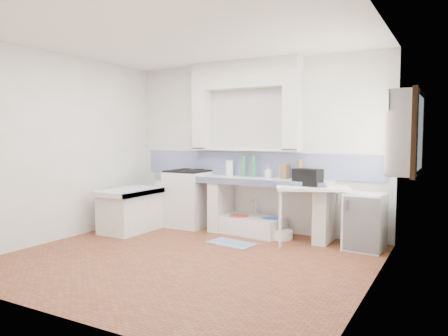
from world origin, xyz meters
The scene contains 36 objects.
floor centered at (0.00, 0.00, 0.00)m, with size 4.50×4.50×0.00m, color brown.
ceiling centered at (0.00, 0.00, 2.80)m, with size 4.50×4.50×0.00m, color white.
wall_back centered at (0.00, 2.00, 1.40)m, with size 4.50×4.50×0.00m, color white.
wall_front centered at (0.00, -2.00, 1.40)m, with size 4.50×4.50×0.00m, color white.
wall_left centered at (-2.25, 0.00, 1.40)m, with size 4.50×4.50×0.00m, color white.
wall_right centered at (2.25, 0.00, 1.40)m, with size 4.50×4.50×0.00m, color white.
alcove_mass centered at (-0.10, 1.88, 2.58)m, with size 1.90×0.25×0.45m, color white.
window_frame centered at (2.42, 1.20, 1.60)m, with size 0.35×0.86×1.06m, color #322010.
lace_valance centered at (2.28, 1.20, 1.98)m, with size 0.01×0.84×0.24m, color white.
counter_slab centered at (-0.10, 1.70, 0.86)m, with size 3.00×0.60×0.08m, color white.
counter_lip centered at (-0.10, 1.42, 0.86)m, with size 3.00×0.04×0.10m, color navy.
counter_pier_left centered at (-1.50, 1.70, 0.41)m, with size 0.20×0.55×0.82m, color white.
counter_pier_mid centered at (-0.45, 1.70, 0.41)m, with size 0.20×0.55×0.82m, color white.
counter_pier_right centered at (1.30, 1.70, 0.41)m, with size 0.20×0.55×0.82m, color white.
peninsula_top centered at (-1.70, 0.90, 0.66)m, with size 0.70×1.10×0.08m, color white.
peninsula_base centered at (-1.70, 0.90, 0.31)m, with size 0.60×1.00×0.62m, color white.
peninsula_lip centered at (-1.37, 0.90, 0.66)m, with size 0.04×1.10×0.10m, color navy.
backsplash centered at (0.00, 1.99, 1.10)m, with size 4.27×0.03×0.40m, color navy.
stove centered at (-1.09, 1.68, 0.48)m, with size 0.67×0.65×0.95m, color white.
sink centered at (0.11, 1.68, 0.13)m, with size 1.06×0.57×0.25m, color white.
side_table centered at (1.18, 1.50, 0.42)m, with size 1.01×0.56×0.05m, color white.
fridge centered at (1.91, 1.56, 0.39)m, with size 0.51×0.51×0.78m, color white.
bucket_red centered at (-0.05, 1.58, 0.15)m, with size 0.32×0.32×0.30m, color red.
bucket_orange centered at (0.12, 1.62, 0.12)m, with size 0.27×0.27×0.25m, color orange.
bucket_blue centered at (0.49, 1.67, 0.14)m, with size 0.31×0.31×0.29m, color blue.
basin_white centered at (0.68, 1.58, 0.07)m, with size 0.35×0.35×0.14m, color white.
water_bottle_a centered at (-0.11, 1.85, 0.14)m, with size 0.07×0.07×0.27m, color silver.
water_bottle_b centered at (0.11, 1.85, 0.15)m, with size 0.08×0.08×0.30m, color silver.
black_bag centered at (1.10, 1.51, 0.97)m, with size 0.40×0.23×0.25m, color black.
green_bottle_a centered at (-0.10, 1.85, 1.07)m, with size 0.07×0.07×0.33m, color #307F49.
green_bottle_b centered at (0.09, 1.83, 1.08)m, with size 0.08×0.08×0.35m, color #307F49.
knife_block centered at (0.62, 1.85, 1.01)m, with size 0.11×0.09×0.23m, color olive.
cutting_board centered at (0.88, 1.85, 1.05)m, with size 0.02×0.22×0.30m, color olive.
paper_towel centered at (-0.37, 1.85, 1.03)m, with size 0.13×0.13×0.26m, color white.
soap_bottle centered at (0.34, 1.85, 1.00)m, with size 0.09×0.09×0.19m, color white.
rug centered at (0.15, 0.96, 0.01)m, with size 0.69×0.39×0.01m, color navy.
Camera 1 is at (3.02, -4.45, 1.56)m, focal length 34.20 mm.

